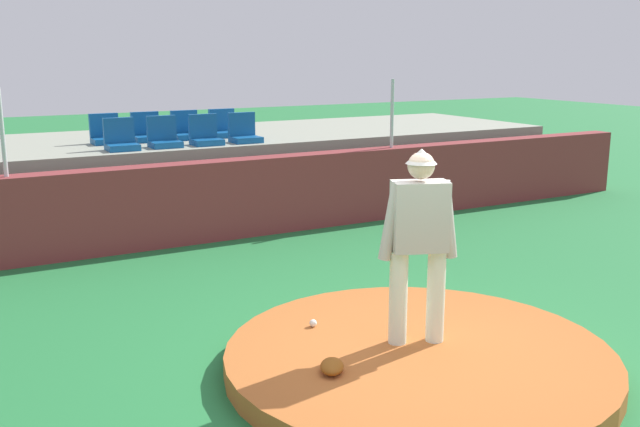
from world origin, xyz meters
TOP-DOWN VIEW (x-y plane):
  - ground_plane at (0.00, 0.00)m, footprint 60.00×60.00m
  - pitchers_mound at (0.00, 0.00)m, footprint 3.55×3.55m
  - pitcher at (0.08, 0.16)m, footprint 0.73×0.42m
  - baseball at (-0.59, 0.95)m, footprint 0.07×0.07m
  - fielding_glove at (-0.94, -0.05)m, footprint 0.33×0.36m
  - brick_barrier at (0.00, 5.35)m, footprint 17.36×0.40m
  - fence_post_left at (-2.86, 5.35)m, footprint 0.06×0.06m
  - fence_post_right at (3.33, 5.35)m, footprint 0.06×0.06m
  - bleacher_platform at (0.00, 7.86)m, footprint 15.20×3.74m
  - stadium_chair_0 at (-1.05, 6.50)m, footprint 0.48×0.44m
  - stadium_chair_1 at (-0.35, 6.53)m, footprint 0.48×0.44m
  - stadium_chair_2 at (0.35, 6.50)m, footprint 0.48×0.44m
  - stadium_chair_3 at (1.05, 6.49)m, footprint 0.48×0.44m
  - stadium_chair_4 at (-1.07, 7.44)m, footprint 0.48×0.44m
  - stadium_chair_5 at (-0.37, 7.43)m, footprint 0.48×0.44m
  - stadium_chair_6 at (0.33, 7.42)m, footprint 0.48×0.44m
  - stadium_chair_7 at (1.04, 7.41)m, footprint 0.48×0.44m

SIDE VIEW (x-z plane):
  - ground_plane at x=0.00m, z-range 0.00..0.00m
  - pitchers_mound at x=0.00m, z-range 0.00..0.20m
  - baseball at x=-0.59m, z-range 0.20..0.27m
  - fielding_glove at x=-0.94m, z-range 0.20..0.31m
  - brick_barrier at x=0.00m, z-range 0.00..1.22m
  - bleacher_platform at x=0.00m, z-range 0.00..1.33m
  - pitcher at x=0.08m, z-range 0.34..2.16m
  - stadium_chair_0 at x=-1.05m, z-range 1.24..1.74m
  - stadium_chair_1 at x=-0.35m, z-range 1.24..1.74m
  - stadium_chair_2 at x=0.35m, z-range 1.24..1.74m
  - stadium_chair_3 at x=1.05m, z-range 1.24..1.74m
  - stadium_chair_4 at x=-1.07m, z-range 1.24..1.74m
  - stadium_chair_5 at x=-0.37m, z-range 1.24..1.74m
  - stadium_chair_6 at x=0.33m, z-range 1.24..1.74m
  - stadium_chair_7 at x=1.04m, z-range 1.24..1.74m
  - fence_post_left at x=-2.86m, z-range 1.22..2.40m
  - fence_post_right at x=3.33m, z-range 1.22..2.40m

